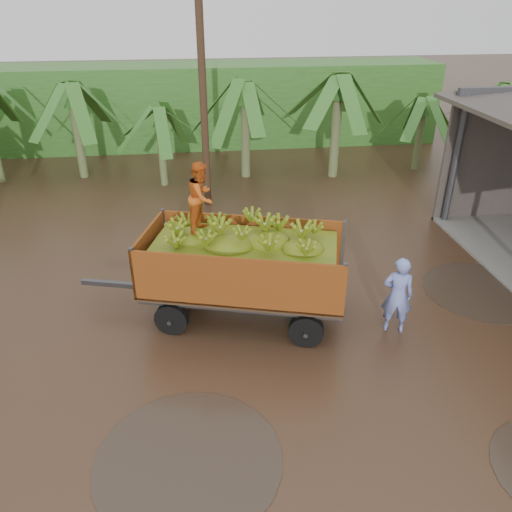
{
  "coord_description": "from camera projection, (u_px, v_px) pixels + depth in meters",
  "views": [
    {
      "loc": [
        -2.52,
        -7.96,
        6.52
      ],
      "look_at": [
        -1.24,
        1.89,
        1.22
      ],
      "focal_mm": 35.0,
      "sensor_mm": 36.0,
      "label": 1
    }
  ],
  "objects": [
    {
      "name": "hedge_north",
      "position": [
        201.0,
        105.0,
        23.24
      ],
      "size": [
        22.0,
        3.0,
        3.6
      ],
      "primitive_type": "cube",
      "color": "#2D661E",
      "rests_on": "ground"
    },
    {
      "name": "ground",
      "position": [
        327.0,
        347.0,
        10.32
      ],
      "size": [
        100.0,
        100.0,
        0.0
      ],
      "primitive_type": "plane",
      "color": "black",
      "rests_on": "ground"
    },
    {
      "name": "banana_trailer",
      "position": [
        244.0,
        264.0,
        10.75
      ],
      "size": [
        6.07,
        3.19,
        3.49
      ],
      "rotation": [
        0.0,
        0.0,
        -0.28
      ],
      "color": "#BE5B1B",
      "rests_on": "ground"
    },
    {
      "name": "man_blue",
      "position": [
        397.0,
        295.0,
        10.43
      ],
      "size": [
        0.74,
        0.59,
        1.76
      ],
      "primitive_type": "imported",
      "rotation": [
        0.0,
        0.0,
        2.86
      ],
      "color": "#7586D5",
      "rests_on": "ground"
    },
    {
      "name": "banana_plants",
      "position": [
        86.0,
        175.0,
        14.27
      ],
      "size": [
        24.96,
        20.43,
        4.13
      ],
      "color": "#2D661E",
      "rests_on": "ground"
    },
    {
      "name": "utility_pole",
      "position": [
        203.0,
        92.0,
        15.51
      ],
      "size": [
        1.2,
        0.24,
        7.34
      ],
      "color": "#47301E",
      "rests_on": "ground"
    }
  ]
}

